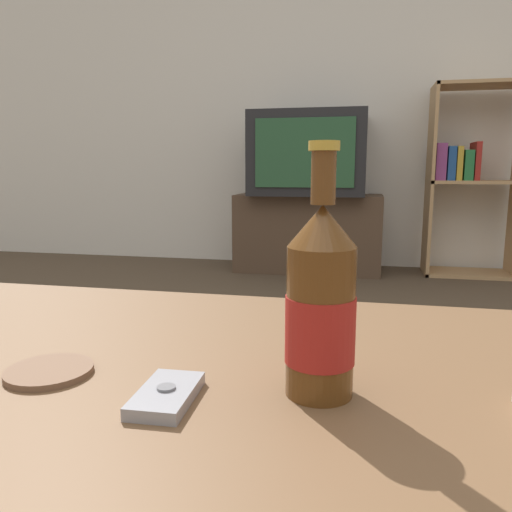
% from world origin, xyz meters
% --- Properties ---
extents(back_wall, '(8.00, 0.05, 2.60)m').
position_xyz_m(back_wall, '(0.00, 3.02, 1.30)').
color(back_wall, silver).
rests_on(back_wall, ground_plane).
extents(coffee_table, '(1.12, 0.88, 0.41)m').
position_xyz_m(coffee_table, '(0.00, 0.00, 0.36)').
color(coffee_table, brown).
rests_on(coffee_table, ground_plane).
extents(tv_stand, '(0.93, 0.40, 0.50)m').
position_xyz_m(tv_stand, '(-0.12, 2.75, 0.25)').
color(tv_stand, '#4C3828').
rests_on(tv_stand, ground_plane).
extents(television, '(0.71, 0.60, 0.51)m').
position_xyz_m(television, '(-0.12, 2.75, 0.75)').
color(television, black).
rests_on(television, tv_stand).
extents(bookshelf, '(0.53, 0.30, 1.16)m').
position_xyz_m(bookshelf, '(0.85, 2.81, 0.61)').
color(bookshelf, tan).
rests_on(bookshelf, ground_plane).
extents(beer_bottle, '(0.08, 0.08, 0.28)m').
position_xyz_m(beer_bottle, '(0.18, 0.03, 0.51)').
color(beer_bottle, '#563314').
rests_on(beer_bottle, coffee_table).
extents(cell_phone, '(0.06, 0.11, 0.02)m').
position_xyz_m(cell_phone, '(0.02, -0.02, 0.42)').
color(cell_phone, gray).
rests_on(cell_phone, coffee_table).
extents(coaster, '(0.10, 0.10, 0.01)m').
position_xyz_m(coaster, '(-0.15, 0.02, 0.41)').
color(coaster, brown).
rests_on(coaster, coffee_table).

